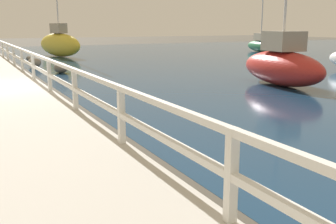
{
  "coord_description": "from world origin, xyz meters",
  "views": [
    {
      "loc": [
        -0.61,
        -13.16,
        2.09
      ],
      "look_at": [
        4.55,
        -3.16,
        -0.38
      ],
      "focal_mm": 42.0,
      "sensor_mm": 36.0,
      "label": 1
    }
  ],
  "objects": [
    {
      "name": "boulder_upstream",
      "position": [
        2.55,
        7.82,
        0.25
      ],
      "size": [
        0.67,
        0.61,
        0.51
      ],
      "color": "gray",
      "rests_on": "ground"
    },
    {
      "name": "boulder_downstream",
      "position": [
        2.98,
        10.34,
        0.14
      ],
      "size": [
        0.39,
        0.35,
        0.29
      ],
      "color": "#666056",
      "rests_on": "ground"
    },
    {
      "name": "boulder_water_edge",
      "position": [
        3.23,
        4.84,
        0.24
      ],
      "size": [
        0.64,
        0.57,
        0.48
      ],
      "color": "slate",
      "rests_on": "ground"
    },
    {
      "name": "boulder_mid_strip",
      "position": [
        2.97,
        11.94,
        0.14
      ],
      "size": [
        0.39,
        0.35,
        0.29
      ],
      "color": "slate",
      "rests_on": "ground"
    },
    {
      "name": "sailboat_green",
      "position": [
        21.16,
        12.38,
        0.59
      ],
      "size": [
        2.02,
        4.47,
        7.2
      ],
      "rotation": [
        0.0,
        0.0,
        -0.23
      ],
      "color": "#236B42",
      "rests_on": "water_surface"
    },
    {
      "name": "railing",
      "position": [
        1.54,
        -0.0,
        0.87
      ],
      "size": [
        0.1,
        32.5,
        0.95
      ],
      "color": "white",
      "rests_on": "dock_walkway"
    },
    {
      "name": "boulder_near_dock",
      "position": [
        2.92,
        12.11,
        0.15
      ],
      "size": [
        0.4,
        0.36,
        0.3
      ],
      "color": "#666056",
      "rests_on": "ground"
    },
    {
      "name": "sailboat_yellow",
      "position": [
        5.32,
        14.7,
        0.9
      ],
      "size": [
        2.39,
        5.1,
        7.28
      ],
      "rotation": [
        0.0,
        0.0,
        0.3
      ],
      "color": "gold",
      "rests_on": "water_surface"
    },
    {
      "name": "sailboat_red",
      "position": [
        9.4,
        -2.6,
        0.73
      ],
      "size": [
        1.96,
        4.31,
        5.58
      ],
      "rotation": [
        0.0,
        0.0,
        -0.12
      ],
      "color": "red",
      "rests_on": "water_surface"
    }
  ]
}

